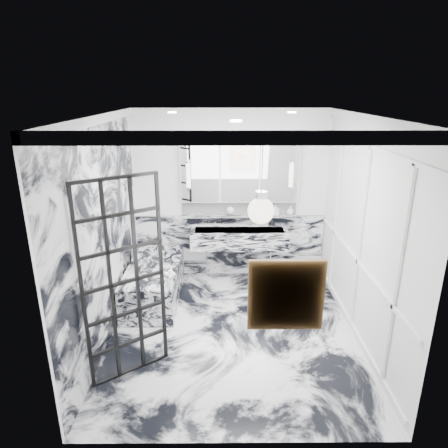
{
  "coord_description": "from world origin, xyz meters",
  "views": [
    {
      "loc": [
        -0.14,
        -4.61,
        3.08
      ],
      "look_at": [
        -0.11,
        0.5,
        1.34
      ],
      "focal_mm": 32.0,
      "sensor_mm": 36.0,
      "label": 1
    }
  ],
  "objects_px": {
    "mirror_cabinet": "(240,171)",
    "crittall_door": "(124,282)",
    "bathtub": "(154,282)",
    "trough_sink": "(239,238)"
  },
  "relations": [
    {
      "from": "mirror_cabinet",
      "to": "bathtub",
      "type": "height_order",
      "value": "mirror_cabinet"
    },
    {
      "from": "mirror_cabinet",
      "to": "crittall_door",
      "type": "bearing_deg",
      "value": -117.79
    },
    {
      "from": "crittall_door",
      "to": "trough_sink",
      "type": "distance_m",
      "value": 2.73
    },
    {
      "from": "crittall_door",
      "to": "mirror_cabinet",
      "type": "xyz_separation_m",
      "value": [
        1.33,
        2.52,
        0.69
      ]
    },
    {
      "from": "trough_sink",
      "to": "mirror_cabinet",
      "type": "relative_size",
      "value": 0.84
    },
    {
      "from": "trough_sink",
      "to": "bathtub",
      "type": "relative_size",
      "value": 0.97
    },
    {
      "from": "crittall_door",
      "to": "trough_sink",
      "type": "relative_size",
      "value": 1.41
    },
    {
      "from": "crittall_door",
      "to": "bathtub",
      "type": "xyz_separation_m",
      "value": [
        0.0,
        1.69,
        -0.85
      ]
    },
    {
      "from": "bathtub",
      "to": "crittall_door",
      "type": "bearing_deg",
      "value": -90.15
    },
    {
      "from": "trough_sink",
      "to": "mirror_cabinet",
      "type": "bearing_deg",
      "value": 90.0
    }
  ]
}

